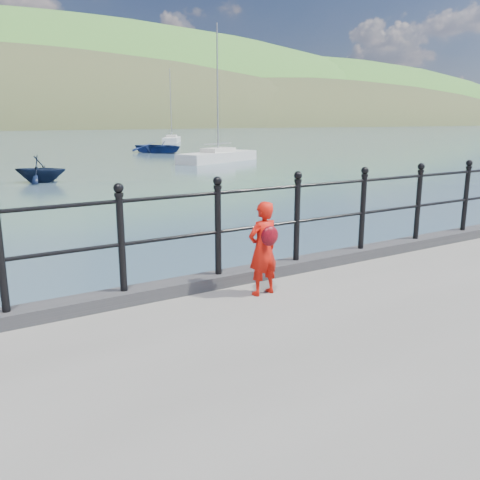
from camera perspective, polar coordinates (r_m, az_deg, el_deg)
ground at (r=6.57m, az=-7.70°, el=-13.89°), size 600.00×600.00×0.00m
kerb at (r=6.02m, az=-7.43°, el=-5.33°), size 60.00×0.30×0.15m
railing at (r=5.82m, az=-7.65°, el=1.66°), size 18.11×0.11×1.20m
far_shore at (r=249.45m, az=-22.37°, el=6.49°), size 830.00×200.00×156.00m
child at (r=5.83m, az=2.63°, el=-0.91°), size 0.42×0.34×1.10m
launch_blue at (r=48.26m, az=-9.03°, el=10.28°), size 5.34×6.15×1.06m
launch_navy at (r=26.70m, az=-21.53°, el=7.42°), size 3.27×3.18×1.31m
sailboat_far at (r=69.81m, az=-7.67°, el=11.08°), size 4.96×6.82×9.64m
sailboat_near at (r=37.36m, az=-2.47°, el=9.28°), size 7.33×4.59×9.66m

